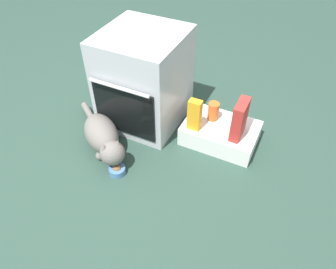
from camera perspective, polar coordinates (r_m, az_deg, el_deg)
ground at (r=2.37m, az=-8.96°, el=-3.13°), size 8.00×8.00×0.00m
oven at (r=2.42m, az=-4.31°, el=9.73°), size 0.57×0.63×0.72m
pantry_cabinet at (r=2.41m, az=9.26°, el=0.26°), size 0.53×0.36×0.15m
food_bowl at (r=2.22m, az=-9.03°, el=-6.22°), size 0.11×0.11×0.07m
cat at (r=2.31m, az=-11.44°, el=-0.39°), size 0.67×0.53×0.25m
juice_carton at (r=2.24m, az=4.74°, el=3.49°), size 0.09×0.06×0.24m
sauce_jar at (r=2.36m, az=8.05°, el=4.12°), size 0.08×0.08×0.14m
cereal_box at (r=2.21m, az=12.59°, el=2.60°), size 0.07×0.18×0.28m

